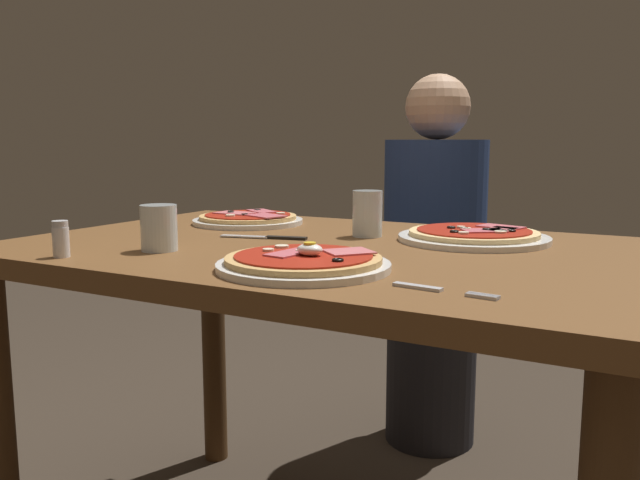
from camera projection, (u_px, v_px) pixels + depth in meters
The scene contains 10 objects.
dining_table at pixel (325, 299), 1.36m from camera, with size 1.28×0.84×0.77m.
pizza_foreground at pixel (304, 262), 1.08m from camera, with size 0.29×0.29×0.05m.
pizza_across_left at pixel (474, 236), 1.38m from camera, with size 0.32×0.32×0.03m.
pizza_across_right at pixel (248, 219), 1.68m from camera, with size 0.28×0.28×0.03m.
water_glass_near at pixel (159, 231), 1.26m from camera, with size 0.07×0.07×0.09m.
water_glass_far at pixel (367, 217), 1.45m from camera, with size 0.07×0.07×0.10m.
fork at pixel (436, 289), 0.92m from camera, with size 0.16×0.03×0.00m.
knife at pixel (270, 237), 1.42m from camera, with size 0.19×0.06×0.01m.
salt_shaker at pixel (61, 239), 1.19m from camera, with size 0.03×0.03×0.07m.
diner_person at pixel (433, 272), 2.09m from camera, with size 0.32×0.32×1.18m.
Camera 1 is at (0.62, -1.17, 0.97)m, focal length 36.71 mm.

